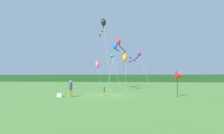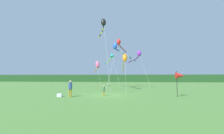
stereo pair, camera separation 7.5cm
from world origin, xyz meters
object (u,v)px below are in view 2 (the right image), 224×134
at_px(kite_black, 103,24).
at_px(kite_red, 119,43).
at_px(kite_cyan, 111,56).
at_px(kite_purple, 138,55).
at_px(person_child, 104,90).
at_px(person_adult, 70,88).
at_px(cooler_box, 60,95).
at_px(kite_rainbow, 97,65).
at_px(kite_orange, 124,60).
at_px(banner_flag_pole, 180,76).
at_px(kite_blue, 118,48).

distance_m(kite_black, kite_red, 6.90).
relative_size(kite_black, kite_cyan, 1.47).
bearing_deg(kite_purple, person_child, -108.75).
relative_size(person_adult, cooler_box, 3.41).
xyz_separation_m(kite_rainbow, kite_red, (4.87, -0.50, 4.76)).
bearing_deg(person_adult, kite_cyan, 80.63).
bearing_deg(kite_orange, kite_cyan, 115.25).
relative_size(kite_orange, kite_purple, 1.58).
bearing_deg(kite_rainbow, kite_purple, -13.49).
bearing_deg(kite_black, person_child, -80.27).
xyz_separation_m(kite_orange, kite_purple, (2.66, 5.45, 1.68)).
height_order(person_child, banner_flag_pole, banner_flag_pole).
xyz_separation_m(kite_black, kite_purple, (6.46, 4.44, -5.01)).
xyz_separation_m(person_child, kite_blue, (1.00, 10.30, 6.58)).
bearing_deg(kite_red, cooler_box, -107.94).
bearing_deg(kite_black, kite_purple, 34.48).
bearing_deg(kite_rainbow, kite_orange, -50.98).
xyz_separation_m(person_adult, kite_purple, (8.21, 15.20, 5.61)).
bearing_deg(kite_red, kite_rainbow, 174.15).
relative_size(cooler_box, kite_orange, 0.04).
relative_size(person_child, kite_blue, 0.14).
bearing_deg(person_adult, kite_blue, 68.77).
height_order(person_adult, kite_purple, kite_purple).
height_order(kite_purple, kite_blue, kite_blue).
distance_m(kite_rainbow, kite_blue, 8.16).
height_order(cooler_box, kite_cyan, kite_cyan).
bearing_deg(person_adult, kite_orange, 60.31).
height_order(person_child, kite_red, kite_red).
xyz_separation_m(person_adult, cooler_box, (-1.13, -0.02, -0.80)).
relative_size(kite_black, kite_blue, 1.51).
xyz_separation_m(banner_flag_pole, kite_blue, (-7.21, 10.13, 5.00)).
xyz_separation_m(kite_rainbow, kite_orange, (6.12, -7.55, 0.23)).
height_order(banner_flag_pole, kite_blue, kite_blue).
bearing_deg(kite_black, kite_orange, -14.88).
height_order(kite_rainbow, kite_blue, kite_blue).
distance_m(kite_orange, kite_blue, 3.06).
xyz_separation_m(person_adult, banner_flag_pole, (11.63, 1.24, 1.26)).
xyz_separation_m(person_child, banner_flag_pole, (8.22, 0.18, 1.58)).
xyz_separation_m(person_child, kite_purple, (4.80, 14.13, 5.93)).
distance_m(kite_cyan, kite_purple, 5.64).
xyz_separation_m(banner_flag_pole, kite_black, (-9.88, 9.52, 9.35)).
bearing_deg(kite_cyan, kite_purple, -7.73).
height_order(person_child, kite_purple, kite_purple).
distance_m(kite_rainbow, kite_black, 9.80).
height_order(cooler_box, banner_flag_pole, banner_flag_pole).
bearing_deg(banner_flag_pole, kite_purple, 103.77).
xyz_separation_m(kite_red, kite_purple, (3.90, -1.61, -2.86)).
xyz_separation_m(person_adult, kite_rainbow, (-0.56, 17.30, 3.70)).
relative_size(person_adult, kite_cyan, 0.20).
bearing_deg(cooler_box, banner_flag_pole, 5.64).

